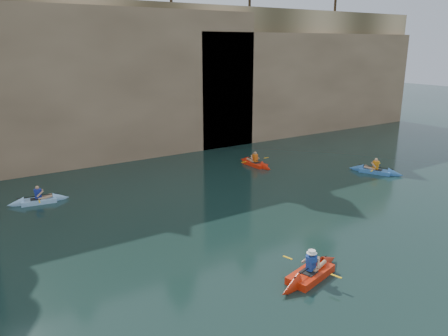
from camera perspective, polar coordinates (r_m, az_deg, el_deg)
ground at (r=15.16m, az=9.63°, el=-18.57°), size 160.00×160.00×0.00m
cliff at (r=40.04m, az=-20.79°, el=11.32°), size 70.00×16.00×12.00m
cliff_slab_center at (r=33.49m, az=-14.48°, el=10.60°), size 24.00×2.40×11.40m
cliff_slab_east at (r=44.22m, az=11.35°, el=10.96°), size 26.00×2.40×9.84m
sea_cave_center at (r=32.07m, az=-23.75°, el=2.10°), size 3.50×1.00×3.20m
sea_cave_east at (r=36.71m, az=-1.83°, el=6.09°), size 5.00×1.00×4.50m
main_kayaker at (r=17.25m, az=11.24°, el=-13.34°), size 3.84×2.46×1.40m
kayaker_red_far at (r=31.73m, az=4.07°, el=0.60°), size 2.52×3.51×1.28m
kayaker_ltblue_mid at (r=26.38m, az=-23.04°, el=-3.90°), size 3.31×2.42×1.24m
kayaker_blue_east at (r=31.56m, az=19.16°, el=-0.35°), size 2.32×3.61×1.29m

